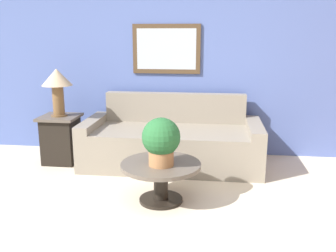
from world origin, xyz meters
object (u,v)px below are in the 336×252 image
couch_main (172,142)px  table_lamp (57,83)px  coffee_table (161,174)px  potted_plant_on_table (161,140)px  side_table (61,139)px

couch_main → table_lamp: table_lamp is taller
coffee_table → potted_plant_on_table: (0.01, -0.06, 0.37)m
coffee_table → potted_plant_on_table: 0.37m
couch_main → potted_plant_on_table: potted_plant_on_table is taller
coffee_table → table_lamp: (-1.49, 1.04, 0.77)m
couch_main → table_lamp: 1.67m
table_lamp → side_table: bearing=116.6°
coffee_table → side_table: bearing=145.0°
coffee_table → table_lamp: table_lamp is taller
table_lamp → couch_main: bearing=3.8°
side_table → potted_plant_on_table: bearing=-36.2°
side_table → potted_plant_on_table: potted_plant_on_table is taller
couch_main → coffee_table: 1.14m
side_table → table_lamp: 0.75m
table_lamp → potted_plant_on_table: 1.91m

